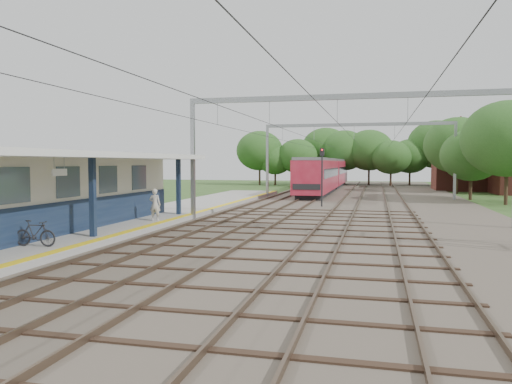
% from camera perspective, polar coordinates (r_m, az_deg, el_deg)
% --- Properties ---
extents(ground, '(160.00, 160.00, 0.00)m').
position_cam_1_polar(ground, '(13.56, -10.00, -10.99)').
color(ground, '#2D4C1E').
rests_on(ground, ground).
extents(ballast_bed, '(18.00, 90.00, 0.10)m').
position_cam_1_polar(ballast_bed, '(42.18, 11.84, -1.19)').
color(ballast_bed, '#473D33').
rests_on(ballast_bed, ground).
extents(platform, '(5.00, 52.00, 0.35)m').
position_cam_1_polar(platform, '(29.18, -12.48, -2.96)').
color(platform, gray).
rests_on(platform, ground).
extents(yellow_stripe, '(0.45, 52.00, 0.01)m').
position_cam_1_polar(yellow_stripe, '(28.24, -8.38, -2.75)').
color(yellow_stripe, yellow).
rests_on(yellow_stripe, platform).
extents(station_building, '(3.41, 18.00, 3.40)m').
position_cam_1_polar(station_building, '(23.76, -23.01, -0.05)').
color(station_building, beige).
rests_on(station_building, platform).
extents(canopy, '(6.40, 20.00, 3.44)m').
position_cam_1_polar(canopy, '(22.27, -22.35, 3.87)').
color(canopy, '#12213A').
rests_on(canopy, platform).
extents(rail_tracks, '(11.80, 88.00, 0.15)m').
position_cam_1_polar(rail_tracks, '(42.32, 8.46, -0.97)').
color(rail_tracks, brown).
rests_on(rail_tracks, ballast_bed).
extents(catenary_system, '(17.22, 88.00, 7.00)m').
position_cam_1_polar(catenary_system, '(37.42, 10.77, 6.63)').
color(catenary_system, gray).
rests_on(catenary_system, ground).
extents(tree_band, '(31.72, 30.88, 8.82)m').
position_cam_1_polar(tree_band, '(69.18, 12.48, 4.60)').
color(tree_band, '#382619').
rests_on(tree_band, ground).
extents(house_far, '(8.00, 6.12, 8.66)m').
position_cam_1_polar(house_far, '(64.91, 23.17, 3.00)').
color(house_far, brown).
rests_on(house_far, ground).
extents(person, '(0.62, 0.42, 1.66)m').
position_cam_1_polar(person, '(26.39, -11.47, -1.42)').
color(person, beige).
rests_on(person, platform).
extents(bicycle, '(1.61, 0.57, 0.95)m').
position_cam_1_polar(bicycle, '(19.56, -23.93, -4.34)').
color(bicycle, black).
rests_on(bicycle, platform).
extents(train, '(2.82, 35.16, 3.72)m').
position_cam_1_polar(train, '(59.90, 8.10, 2.12)').
color(train, black).
rests_on(train, ballast_bed).
extents(signal_post, '(0.32, 0.27, 4.41)m').
position_cam_1_polar(signal_post, '(37.16, 7.55, 2.49)').
color(signal_post, black).
rests_on(signal_post, ground).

